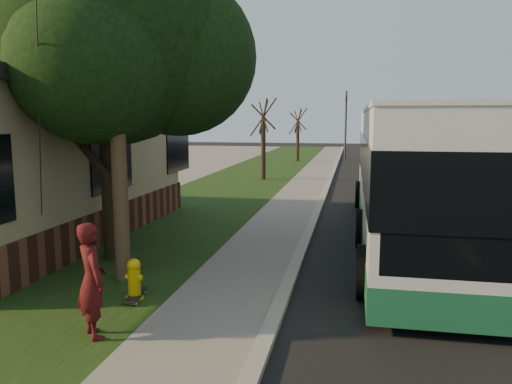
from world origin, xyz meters
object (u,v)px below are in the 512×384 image
bare_tree_near (263,140)px  distant_car (383,152)px  transit_bus (415,171)px  skateboarder (92,280)px  leafy_tree (112,33)px  traffic_signal (346,120)px  utility_pole (114,46)px  dumpster (34,197)px  skateboard_main (136,295)px  fire_hydrant (134,279)px  bare_tree_far (298,136)px

bare_tree_near → distant_car: bearing=62.3°
transit_bus → skateboarder: bearing=-125.9°
leafy_tree → traffic_signal: leafy_tree is taller
utility_pole → dumpster: (-5.95, 5.72, -3.94)m
traffic_signal → skateboard_main: (-3.08, -33.99, -3.03)m
skateboarder → dumpster: skateboarder is taller
fire_hydrant → skateboard_main: 0.30m
fire_hydrant → traffic_signal: 34.25m
bare_tree_far → distant_car: (6.39, 1.13, -1.23)m
fire_hydrant → dumpster: bearing=134.8°
bare_tree_near → traffic_signal: traffic_signal is taller
fire_hydrant → bare_tree_far: 30.04m
leafy_tree → traffic_signal: (4.67, 31.35, -2.00)m
traffic_signal → dumpster: traffic_signal is taller
utility_pole → bare_tree_far: utility_pole is taller
transit_bus → skateboard_main: size_ratio=14.81×
traffic_signal → skateboard_main: traffic_signal is taller
bare_tree_near → dumpster: bare_tree_near is taller
bare_tree_near → bare_tree_far: bare_tree_near is taller
leafy_tree → skateboarder: bearing=-68.7°
transit_bus → dumpster: 12.16m
utility_pole → transit_bus: (6.12, 4.80, -2.75)m
skateboard_main → distant_car: (5.97, 31.12, 0.64)m
fire_hydrant → skateboard_main: fire_hydrant is taller
utility_pole → traffic_signal: utility_pole is taller
utility_pole → traffic_signal: (3.81, 33.01, -1.47)m
bare_tree_near → skateboard_main: 18.13m
bare_tree_near → bare_tree_far: bearing=87.6°
traffic_signal → bare_tree_far: bearing=-131.2°
utility_pole → bare_tree_far: bearing=89.4°
fire_hydrant → distant_car: (5.99, 31.13, 0.34)m
utility_pole → bare_tree_near: size_ratio=2.11×
utility_pole → leafy_tree: bearing=117.6°
traffic_signal → dumpster: (-9.75, -27.29, -2.47)m
traffic_signal → bare_tree_near: bearing=-104.0°
transit_bus → dumpster: bearing=175.7°
traffic_signal → distant_car: 4.72m
transit_bus → skateboard_main: (-5.39, -5.79, -1.75)m
leafy_tree → skateboarder: leafy_tree is taller
traffic_signal → transit_bus: bearing=-85.3°
skateboarder → distant_car: size_ratio=0.38×
skateboarder → transit_bus: bearing=-81.9°
utility_pole → dumpster: bearing=136.1°
traffic_signal → transit_bus: size_ratio=0.42×
utility_pole → skateboarder: bearing=-73.1°
transit_bus → skateboarder: (-5.34, -7.36, -0.95)m
transit_bus → traffic_signal: bearing=94.7°
transit_bus → dumpster: (-12.06, 0.91, -1.19)m
traffic_signal → skateboarder: (-3.03, -35.57, -2.23)m
skateboard_main → distant_car: bearing=79.1°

